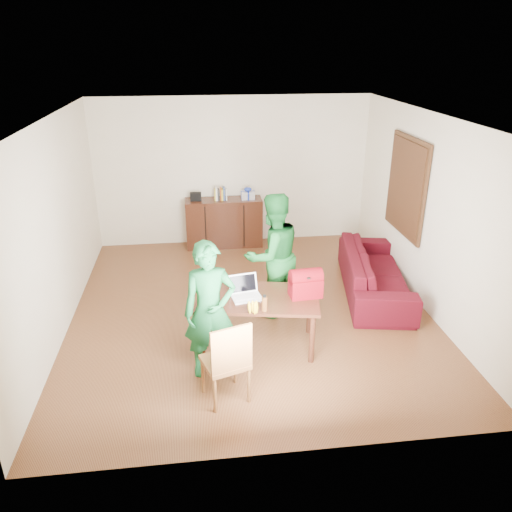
{
  "coord_description": "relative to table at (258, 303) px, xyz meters",
  "views": [
    {
      "loc": [
        -0.7,
        -6.26,
        3.57
      ],
      "look_at": [
        -0.01,
        -0.71,
        1.15
      ],
      "focal_mm": 35.0,
      "sensor_mm": 36.0,
      "label": 1
    }
  ],
  "objects": [
    {
      "name": "room",
      "position": [
        0.02,
        1.04,
        0.7
      ],
      "size": [
        5.2,
        5.7,
        2.9
      ],
      "color": "#421F10",
      "rests_on": "ground"
    },
    {
      "name": "table",
      "position": [
        0.0,
        0.0,
        0.0
      ],
      "size": [
        1.6,
        1.08,
        0.69
      ],
      "rotation": [
        0.0,
        0.0,
        -0.18
      ],
      "color": "black",
      "rests_on": "ground"
    },
    {
      "name": "chair",
      "position": [
        -0.47,
        -0.98,
        -0.32
      ],
      "size": [
        0.56,
        0.54,
        0.98
      ],
      "rotation": [
        0.0,
        0.0,
        0.32
      ],
      "color": "brown",
      "rests_on": "ground"
    },
    {
      "name": "person_near",
      "position": [
        -0.6,
        -0.48,
        0.2
      ],
      "size": [
        0.63,
        0.44,
        1.62
      ],
      "primitive_type": "imported",
      "rotation": [
        0.0,
        0.0,
        0.1
      ],
      "color": "#135629",
      "rests_on": "ground"
    },
    {
      "name": "person_far",
      "position": [
        0.3,
        0.81,
        0.27
      ],
      "size": [
        1.05,
        0.96,
        1.75
      ],
      "primitive_type": "imported",
      "rotation": [
        0.0,
        0.0,
        3.57
      ],
      "color": "#156124",
      "rests_on": "ground"
    },
    {
      "name": "laptop",
      "position": [
        -0.14,
        -0.03,
        0.13
      ],
      "size": [
        0.39,
        0.31,
        0.25
      ],
      "rotation": [
        0.0,
        0.0,
        0.18
      ],
      "color": "white",
      "rests_on": "table"
    },
    {
      "name": "bananas",
      "position": [
        -0.11,
        -0.39,
        0.11
      ],
      "size": [
        0.18,
        0.13,
        0.06
      ],
      "primitive_type": null,
      "rotation": [
        0.0,
        0.0,
        0.22
      ],
      "color": "gold",
      "rests_on": "table"
    },
    {
      "name": "bottle",
      "position": [
        0.03,
        -0.34,
        0.18
      ],
      "size": [
        0.07,
        0.07,
        0.2
      ],
      "primitive_type": "cylinder",
      "rotation": [
        0.0,
        0.0,
        -0.08
      ],
      "color": "#5E3415",
      "rests_on": "table"
    },
    {
      "name": "red_bag",
      "position": [
        0.58,
        -0.05,
        0.22
      ],
      "size": [
        0.4,
        0.25,
        0.28
      ],
      "primitive_type": "cube",
      "rotation": [
        0.0,
        0.0,
        0.08
      ],
      "color": "#68060B",
      "rests_on": "table"
    },
    {
      "name": "sofa",
      "position": [
        1.96,
        1.23,
        -0.28
      ],
      "size": [
        1.28,
        2.38,
        0.66
      ],
      "primitive_type": "imported",
      "rotation": [
        0.0,
        0.0,
        1.39
      ],
      "color": "#40080E",
      "rests_on": "ground"
    }
  ]
}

